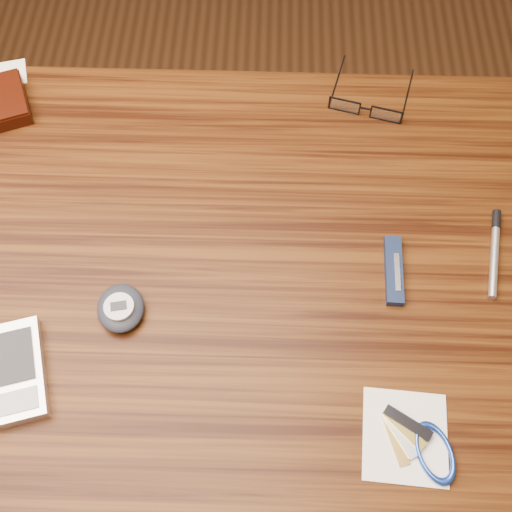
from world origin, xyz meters
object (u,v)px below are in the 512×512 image
at_px(eyeglasses, 366,107).
at_px(pda_phone, 15,371).
at_px(silver_pen, 495,246).
at_px(notepad_keys, 420,444).
at_px(pocket_knife, 394,270).
at_px(desk, 220,322).
at_px(pedometer, 121,308).

relative_size(eyeglasses, pda_phone, 1.00).
bearing_deg(silver_pen, pda_phone, -162.10).
bearing_deg(eyeglasses, notepad_keys, -85.83).
height_order(eyeglasses, pocket_knife, eyeglasses).
xyz_separation_m(desk, notepad_keys, (0.22, -0.18, 0.11)).
distance_m(desk, notepad_keys, 0.30).
bearing_deg(pocket_knife, eyeglasses, 94.66).
xyz_separation_m(pedometer, pocket_knife, (0.32, 0.06, -0.01)).
bearing_deg(eyeglasses, desk, -124.49).
relative_size(eyeglasses, notepad_keys, 1.18).
height_order(notepad_keys, silver_pen, silver_pen).
bearing_deg(desk, pedometer, -161.99).
xyz_separation_m(desk, silver_pen, (0.34, 0.06, 0.11)).
relative_size(pedometer, notepad_keys, 0.66).
distance_m(eyeglasses, notepad_keys, 0.45).
xyz_separation_m(pda_phone, pedometer, (0.11, 0.08, 0.00)).
bearing_deg(silver_pen, pocket_knife, -163.19).
distance_m(pda_phone, silver_pen, 0.58).
bearing_deg(pocket_knife, pda_phone, -161.78).
xyz_separation_m(desk, pedometer, (-0.11, -0.03, 0.11)).
xyz_separation_m(pda_phone, notepad_keys, (0.43, -0.06, -0.00)).
height_order(desk, eyeglasses, eyeglasses).
height_order(eyeglasses, notepad_keys, eyeglasses).
distance_m(notepad_keys, silver_pen, 0.27).
bearing_deg(eyeglasses, silver_pen, -55.50).
bearing_deg(silver_pen, desk, -169.11).
height_order(desk, pedometer, pedometer).
bearing_deg(silver_pen, notepad_keys, -115.19).
bearing_deg(pedometer, notepad_keys, -23.19).
xyz_separation_m(pedometer, silver_pen, (0.44, 0.10, -0.01)).
distance_m(pda_phone, notepad_keys, 0.44).
height_order(notepad_keys, pocket_knife, pocket_knife).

